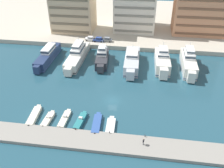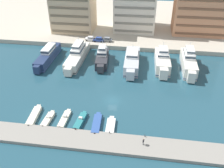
{
  "view_description": "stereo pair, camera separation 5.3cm",
  "coord_description": "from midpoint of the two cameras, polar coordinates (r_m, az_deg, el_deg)",
  "views": [
    {
      "loc": [
        7.72,
        -55.51,
        42.07
      ],
      "look_at": [
        -0.79,
        4.7,
        2.5
      ],
      "focal_mm": 40.0,
      "sensor_mm": 36.0,
      "label": 1
    },
    {
      "loc": [
        7.77,
        -55.5,
        42.07
      ],
      "look_at": [
        -0.79,
        4.7,
        2.5
      ],
      "focal_mm": 40.0,
      "sensor_mm": 36.0,
      "label": 2
    }
  ],
  "objects": [
    {
      "name": "bollard_west_mid",
      "position": [
        58.92,
        -0.56,
        -10.92
      ],
      "size": [
        0.2,
        0.2,
        0.61
      ],
      "color": "#2D2D33",
      "rests_on": "pier_dock"
    },
    {
      "name": "motorboat_cream_left",
      "position": [
        65.35,
        -14.4,
        -7.8
      ],
      "size": [
        2.06,
        6.34,
        1.26
      ],
      "color": "beige",
      "rests_on": "ground"
    },
    {
      "name": "motorboat_cream_mid_left",
      "position": [
        64.66,
        -10.76,
        -7.81
      ],
      "size": [
        1.88,
        7.33,
        1.28
      ],
      "color": "beige",
      "rests_on": "ground"
    },
    {
      "name": "motorboat_white_center_right",
      "position": [
        61.69,
        -0.29,
        -9.46
      ],
      "size": [
        2.26,
        6.34,
        0.83
      ],
      "color": "white",
      "rests_on": "ground"
    },
    {
      "name": "bollard_west",
      "position": [
        60.38,
        -8.4,
        -10.04
      ],
      "size": [
        0.2,
        0.2,
        0.61
      ],
      "color": "#2D2D33",
      "rests_on": "pier_dock"
    },
    {
      "name": "bollard_east_mid",
      "position": [
        58.58,
        7.56,
        -11.61
      ],
      "size": [
        0.2,
        0.2,
        0.61
      ],
      "color": "#2D2D33",
      "rests_on": "pier_dock"
    },
    {
      "name": "quay_promenade",
      "position": [
        130.24,
        4.41,
        14.5
      ],
      "size": [
        180.0,
        70.0,
        1.69
      ],
      "primitive_type": "cube",
      "color": "#BCB29E",
      "rests_on": "ground"
    },
    {
      "name": "car_grey_mid_left",
      "position": [
        101.43,
        -1.13,
        10.18
      ],
      "size": [
        4.17,
        2.06,
        1.8
      ],
      "color": "slate",
      "rests_on": "quay_promenade"
    },
    {
      "name": "ground_plane",
      "position": [
        70.08,
        0.12,
        -3.84
      ],
      "size": [
        400.0,
        400.0,
        0.0
      ],
      "primitive_type": "plane",
      "color": "#234C5B"
    },
    {
      "name": "yacht_silver_center_left",
      "position": [
        86.21,
        4.6,
        5.32
      ],
      "size": [
        5.16,
        19.8,
        6.85
      ],
      "color": "silver",
      "rests_on": "ground"
    },
    {
      "name": "motorboat_cream_far_left",
      "position": [
        67.26,
        -17.35,
        -6.96
      ],
      "size": [
        2.4,
        8.37,
        0.95
      ],
      "color": "beige",
      "rests_on": "ground"
    },
    {
      "name": "motorboat_teal_center_left",
      "position": [
        63.26,
        -7.22,
        -8.36
      ],
      "size": [
        2.3,
        7.11,
        1.48
      ],
      "color": "teal",
      "rests_on": "ground"
    },
    {
      "name": "yacht_ivory_left",
      "position": [
        90.36,
        -7.9,
        6.58
      ],
      "size": [
        4.85,
        22.79,
        8.01
      ],
      "color": "silver",
      "rests_on": "ground"
    },
    {
      "name": "yacht_ivory_center",
      "position": [
        86.78,
        11.44,
        5.25
      ],
      "size": [
        5.16,
        17.68,
        8.43
      ],
      "color": "silver",
      "rests_on": "ground"
    },
    {
      "name": "yacht_navy_far_left",
      "position": [
        92.61,
        -14.44,
        6.29
      ],
      "size": [
        3.98,
        20.56,
        6.62
      ],
      "color": "navy",
      "rests_on": "ground"
    },
    {
      "name": "apartment_block_far_left",
      "position": [
        111.72,
        -8.89,
        17.83
      ],
      "size": [
        17.72,
        13.92,
        25.37
      ],
      "color": "#C6AD89",
      "rests_on": "quay_promenade"
    },
    {
      "name": "car_blue_left",
      "position": [
        101.58,
        -3.06,
        10.18
      ],
      "size": [
        4.12,
        1.96,
        1.8
      ],
      "color": "#28428E",
      "rests_on": "quay_promenade"
    },
    {
      "name": "car_white_far_left",
      "position": [
        102.58,
        -4.95,
        10.34
      ],
      "size": [
        4.14,
        2.0,
        1.8
      ],
      "color": "white",
      "rests_on": "quay_promenade"
    },
    {
      "name": "apartment_block_mid_left",
      "position": [
        113.14,
        20.11,
        17.6
      ],
      "size": [
        22.38,
        13.26,
        29.54
      ],
      "color": "tan",
      "rests_on": "quay_promenade"
    },
    {
      "name": "yacht_ivory_center_right",
      "position": [
        87.78,
        17.12,
        4.84
      ],
      "size": [
        4.35,
        18.94,
        8.92
      ],
      "color": "silver",
      "rests_on": "ground"
    },
    {
      "name": "pedestrian_near_edge",
      "position": [
        56.32,
        7.21,
        -12.83
      ],
      "size": [
        0.37,
        0.65,
        1.75
      ],
      "color": "#4C515B",
      "rests_on": "pier_dock"
    },
    {
      "name": "yacht_charcoal_mid_left",
      "position": [
        88.17,
        -2.24,
        6.09
      ],
      "size": [
        5.18,
        15.53,
        7.76
      ],
      "color": "#333338",
      "rests_on": "ground"
    },
    {
      "name": "pier_dock",
      "position": [
        57.71,
        -2.2,
        -13.18
      ],
      "size": [
        120.0,
        5.92,
        0.84
      ],
      "primitive_type": "cube",
      "color": "gray",
      "rests_on": "ground"
    },
    {
      "name": "motorboat_blue_center",
      "position": [
        62.15,
        -3.5,
        -9.05
      ],
      "size": [
        2.36,
        7.94,
        0.93
      ],
      "color": "#33569E",
      "rests_on": "ground"
    }
  ]
}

